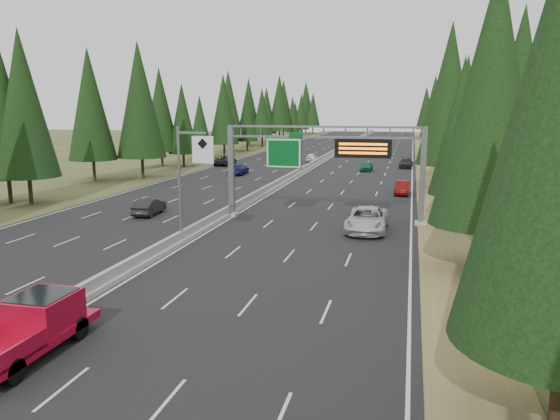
{
  "coord_description": "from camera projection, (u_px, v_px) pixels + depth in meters",
  "views": [
    {
      "loc": [
        15.27,
        -9.15,
        9.32
      ],
      "look_at": [
        8.24,
        20.0,
        3.68
      ],
      "focal_mm": 35.0,
      "sensor_mm": 36.0,
      "label": 1
    }
  ],
  "objects": [
    {
      "name": "shoulder_left",
      "position": [
        215.0,
        162.0,
        94.51
      ],
      "size": [
        3.6,
        260.0,
        0.06
      ],
      "primitive_type": "cube",
      "color": "#424E24",
      "rests_on": "ground"
    },
    {
      "name": "car_onc_near",
      "position": [
        149.0,
        207.0,
        47.72
      ],
      "size": [
        1.84,
        4.48,
        1.44
      ],
      "primitive_type": "imported",
      "rotation": [
        0.0,
        0.0,
        3.21
      ],
      "color": "black",
      "rests_on": "road"
    },
    {
      "name": "red_pickup",
      "position": [
        35.0,
        322.0,
        20.9
      ],
      "size": [
        2.29,
        6.41,
        2.09
      ],
      "color": "black",
      "rests_on": "road"
    },
    {
      "name": "tree_row_right",
      "position": [
        465.0,
        110.0,
        69.07
      ],
      "size": [
        11.55,
        237.88,
        18.66
      ],
      "color": "black",
      "rests_on": "ground"
    },
    {
      "name": "sign_gantry",
      "position": [
        331.0,
        158.0,
        44.28
      ],
      "size": [
        16.75,
        0.98,
        7.8
      ],
      "color": "slate",
      "rests_on": "road"
    },
    {
      "name": "car_ahead_green",
      "position": [
        366.0,
        166.0,
        80.93
      ],
      "size": [
        1.72,
        4.15,
        1.4
      ],
      "primitive_type": "imported",
      "rotation": [
        0.0,
        0.0,
        -0.02
      ],
      "color": "#176546",
      "rests_on": "road"
    },
    {
      "name": "shoulder_right",
      "position": [
        427.0,
        167.0,
        86.31
      ],
      "size": [
        3.6,
        260.0,
        0.06
      ],
      "primitive_type": "cube",
      "color": "olive",
      "rests_on": "ground"
    },
    {
      "name": "car_onc_far",
      "position": [
        225.0,
        161.0,
        88.87
      ],
      "size": [
        2.62,
        5.55,
        1.53
      ],
      "primitive_type": "imported",
      "rotation": [
        0.0,
        0.0,
        3.16
      ],
      "color": "black",
      "rests_on": "road"
    },
    {
      "name": "car_ahead_dkred",
      "position": [
        403.0,
        188.0,
        59.0
      ],
      "size": [
        1.72,
        4.44,
        1.44
      ],
      "primitive_type": "imported",
      "rotation": [
        0.0,
        0.0,
        -0.05
      ],
      "color": "#600D0E",
      "rests_on": "road"
    },
    {
      "name": "tree_row_left",
      "position": [
        166.0,
        107.0,
        84.41
      ],
      "size": [
        11.44,
        242.66,
        18.92
      ],
      "color": "black",
      "rests_on": "ground"
    },
    {
      "name": "car_ahead_dkgrey",
      "position": [
        406.0,
        163.0,
        85.19
      ],
      "size": [
        2.24,
        5.06,
        1.44
      ],
      "primitive_type": "imported",
      "rotation": [
        0.0,
        0.0,
        -0.04
      ],
      "color": "black",
      "rests_on": "road"
    },
    {
      "name": "car_onc_white",
      "position": [
        312.0,
        157.0,
        94.5
      ],
      "size": [
        1.83,
        4.41,
        1.49
      ],
      "primitive_type": "imported",
      "rotation": [
        0.0,
        0.0,
        3.16
      ],
      "color": "silver",
      "rests_on": "road"
    },
    {
      "name": "road",
      "position": [
        316.0,
        165.0,
        90.41
      ],
      "size": [
        32.0,
        260.0,
        0.08
      ],
      "primitive_type": "cube",
      "color": "black",
      "rests_on": "ground"
    },
    {
      "name": "median_barrier",
      "position": [
        316.0,
        162.0,
        90.34
      ],
      "size": [
        0.7,
        260.0,
        0.85
      ],
      "color": "gray",
      "rests_on": "road"
    },
    {
      "name": "car_ahead_far",
      "position": [
        374.0,
        146.0,
        123.04
      ],
      "size": [
        1.74,
        3.94,
        1.32
      ],
      "primitive_type": "imported",
      "rotation": [
        0.0,
        0.0,
        0.05
      ],
      "color": "black",
      "rests_on": "road"
    },
    {
      "name": "car_onc_blue",
      "position": [
        238.0,
        169.0,
        76.71
      ],
      "size": [
        2.52,
        5.44,
        1.54
      ],
      "primitive_type": "imported",
      "rotation": [
        0.0,
        0.0,
        3.21
      ],
      "color": "#151B4C",
      "rests_on": "road"
    },
    {
      "name": "silver_minivan",
      "position": [
        367.0,
        220.0,
        41.32
      ],
      "size": [
        3.03,
        6.47,
        1.79
      ],
      "primitive_type": "imported",
      "rotation": [
        0.0,
        0.0,
        -0.01
      ],
      "color": "silver",
      "rests_on": "road"
    },
    {
      "name": "hov_sign_pole",
      "position": [
        187.0,
        177.0,
        36.83
      ],
      "size": [
        2.8,
        0.5,
        8.0
      ],
      "color": "slate",
      "rests_on": "road"
    },
    {
      "name": "car_ahead_white",
      "position": [
        373.0,
        145.0,
        127.45
      ],
      "size": [
        2.88,
        5.38,
        1.44
      ],
      "primitive_type": "imported",
      "rotation": [
        0.0,
        0.0,
        -0.1
      ],
      "color": "white",
      "rests_on": "road"
    }
  ]
}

